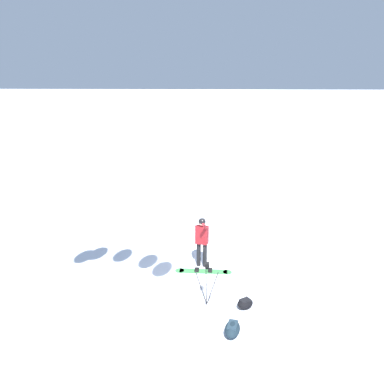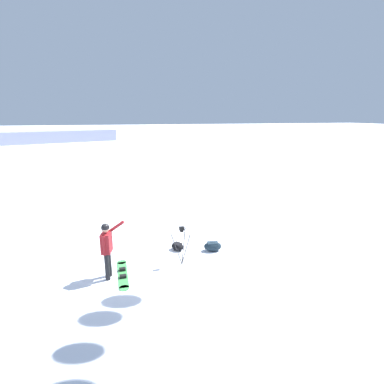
{
  "view_description": "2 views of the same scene",
  "coord_description": "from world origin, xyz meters",
  "px_view_note": "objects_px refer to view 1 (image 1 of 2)",
  "views": [
    {
      "loc": [
        0.02,
        -11.3,
        6.32
      ],
      "look_at": [
        -0.44,
        -2.53,
        3.63
      ],
      "focal_mm": 36.56,
      "sensor_mm": 36.0,
      "label": 1
    },
    {
      "loc": [
        -8.73,
        0.55,
        4.77
      ],
      "look_at": [
        -0.18,
        -1.92,
        2.46
      ],
      "focal_mm": 27.83,
      "sensor_mm": 36.0,
      "label": 2
    }
  ],
  "objects_px": {
    "snowboard": "(203,271)",
    "camera_tripod": "(207,275)",
    "snowboarder": "(202,237)",
    "gear_bag_large": "(245,303)",
    "gear_bag_small": "(232,329)"
  },
  "relations": [
    {
      "from": "camera_tripod",
      "to": "gear_bag_small",
      "type": "distance_m",
      "value": 1.66
    },
    {
      "from": "gear_bag_large",
      "to": "gear_bag_small",
      "type": "distance_m",
      "value": 1.28
    },
    {
      "from": "camera_tripod",
      "to": "gear_bag_small",
      "type": "xyz_separation_m",
      "value": [
        0.67,
        -1.31,
        -0.76
      ]
    },
    {
      "from": "gear_bag_large",
      "to": "gear_bag_small",
      "type": "xyz_separation_m",
      "value": [
        -0.41,
        -1.21,
        0.04
      ]
    },
    {
      "from": "snowboarder",
      "to": "gear_bag_large",
      "type": "xyz_separation_m",
      "value": [
        1.29,
        -2.43,
        -0.92
      ]
    },
    {
      "from": "snowboarder",
      "to": "snowboard",
      "type": "distance_m",
      "value": 1.12
    },
    {
      "from": "snowboarder",
      "to": "snowboard",
      "type": "relative_size",
      "value": 0.94
    },
    {
      "from": "camera_tripod",
      "to": "snowboarder",
      "type": "bearing_deg",
      "value": 95.08
    },
    {
      "from": "gear_bag_small",
      "to": "snowboard",
      "type": "bearing_deg",
      "value": 103.91
    },
    {
      "from": "snowboard",
      "to": "camera_tripod",
      "type": "xyz_separation_m",
      "value": [
        0.13,
        -1.92,
        0.91
      ]
    },
    {
      "from": "gear_bag_large",
      "to": "camera_tripod",
      "type": "bearing_deg",
      "value": 174.48
    },
    {
      "from": "snowboarder",
      "to": "gear_bag_small",
      "type": "bearing_deg",
      "value": -76.49
    },
    {
      "from": "gear_bag_large",
      "to": "gear_bag_small",
      "type": "bearing_deg",
      "value": -108.82
    },
    {
      "from": "camera_tripod",
      "to": "gear_bag_large",
      "type": "bearing_deg",
      "value": -5.52
    },
    {
      "from": "snowboarder",
      "to": "gear_bag_small",
      "type": "xyz_separation_m",
      "value": [
        0.87,
        -3.64,
        -0.89
      ]
    }
  ]
}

